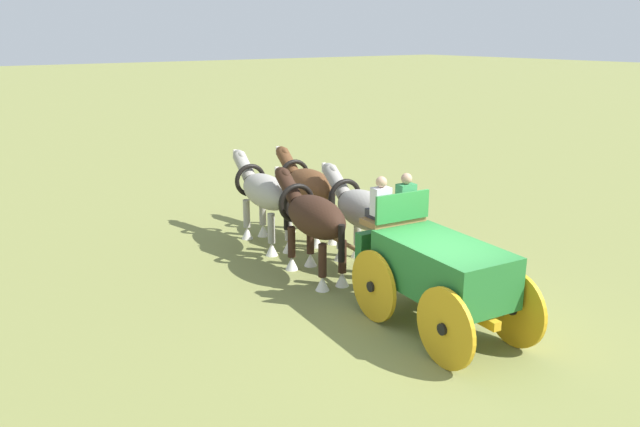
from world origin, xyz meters
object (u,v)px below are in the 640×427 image
(show_wagon, at_px, (436,267))
(draft_horse_rear_off, at_px, (362,211))
(draft_horse_rear_near, at_px, (313,218))
(draft_horse_lead_near, at_px, (264,193))
(draft_horse_lead_off, at_px, (308,187))

(show_wagon, height_order, draft_horse_rear_off, show_wagon)
(draft_horse_rear_near, xyz_separation_m, draft_horse_rear_off, (-0.14, -1.29, -0.02))
(draft_horse_lead_near, xyz_separation_m, draft_horse_lead_off, (-0.15, -1.29, -0.01))
(draft_horse_rear_off, relative_size, draft_horse_lead_near, 0.95)
(draft_horse_rear_near, bearing_deg, draft_horse_rear_off, -96.16)
(draft_horse_lead_off, bearing_deg, draft_horse_lead_near, 83.35)
(show_wagon, bearing_deg, draft_horse_rear_off, -16.95)
(show_wagon, xyz_separation_m, draft_horse_lead_off, (5.96, -1.32, 0.15))
(show_wagon, xyz_separation_m, draft_horse_rear_near, (3.51, 0.26, 0.16))
(draft_horse_rear_off, bearing_deg, draft_horse_lead_near, 20.18)
(draft_horse_rear_near, height_order, draft_horse_rear_off, draft_horse_rear_near)
(show_wagon, distance_m, draft_horse_lead_near, 6.11)
(show_wagon, relative_size, draft_horse_rear_near, 1.83)
(show_wagon, relative_size, draft_horse_lead_near, 1.76)
(draft_horse_rear_near, bearing_deg, show_wagon, -175.70)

